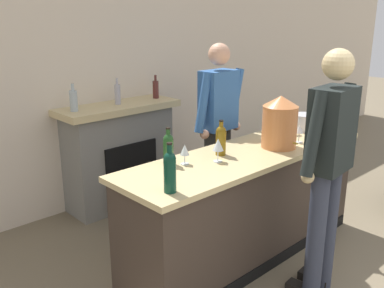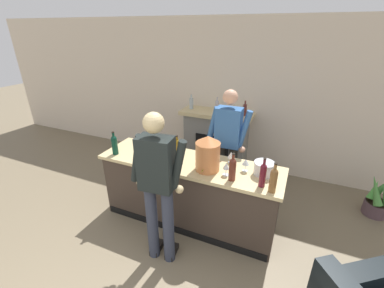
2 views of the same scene
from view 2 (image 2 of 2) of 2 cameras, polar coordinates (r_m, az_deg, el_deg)
wall_back_panel at (r=4.86m, az=11.19°, el=10.01°), size 12.00×0.07×2.75m
bar_counter at (r=3.61m, az=-0.65°, el=-10.56°), size 2.43×0.70×0.95m
fireplace_stone at (r=4.98m, az=5.29°, el=1.02°), size 1.33×0.52×1.41m
potted_plant_corner at (r=4.69m, az=36.22°, el=-9.78°), size 0.45×0.44×0.70m
person_customer at (r=2.78m, az=-7.60°, el=-9.13°), size 0.66×0.33×1.83m
person_bartender at (r=3.80m, az=7.87°, el=0.07°), size 0.66×0.31×1.79m
copper_dispenser at (r=3.09m, az=3.52°, el=-2.02°), size 0.30×0.34×0.45m
ice_bucket_steel at (r=3.16m, az=15.68°, el=-5.24°), size 0.25×0.25×0.16m
wine_bottle_cabernet_heavy at (r=3.78m, az=-8.77°, el=1.28°), size 0.08×0.08×0.29m
wine_bottle_port_short at (r=3.66m, az=-16.84°, el=-0.03°), size 0.08×0.08×0.33m
wine_bottle_riesling_slim at (r=2.94m, az=8.98°, el=-5.37°), size 0.08×0.08×0.34m
wine_bottle_burgundy_dark at (r=2.84m, az=17.65°, el=-7.45°), size 0.08×0.08×0.35m
wine_bottle_merlot_tall at (r=3.48m, az=-3.40°, el=-0.55°), size 0.08×0.08×0.29m
wine_bottle_chardonnay_pale at (r=2.90m, az=15.48°, el=-6.47°), size 0.07×0.07×0.35m
wine_glass_by_dispenser at (r=3.16m, az=11.85°, el=-4.03°), size 0.09×0.09×0.16m
wine_glass_mid_counter at (r=3.33m, az=8.66°, el=-2.51°), size 0.09×0.09×0.15m
wine_glass_back_row at (r=3.04m, az=7.61°, el=-5.00°), size 0.08×0.08×0.16m
wine_glass_near_bucket at (r=3.68m, az=-8.36°, el=0.27°), size 0.07×0.07×0.16m
wine_glass_front_right at (r=3.46m, az=-6.29°, el=-0.81°), size 0.09×0.09×0.19m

